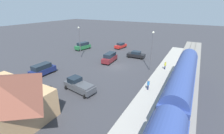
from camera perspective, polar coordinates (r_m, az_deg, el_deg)
name	(u,v)px	position (r m, az deg, el deg)	size (l,w,h in m)	color
ground_plane	(116,66)	(34.48, 1.58, 0.33)	(200.00, 200.00, 0.00)	#38383D
railway_track	(184,79)	(31.14, 25.14, -4.09)	(4.80, 70.00, 0.30)	gray
platform	(162,74)	(31.47, 17.96, -2.64)	(3.20, 46.00, 0.30)	#A8A399
passenger_train	(170,123)	(15.42, 20.69, -18.91)	(2.93, 38.59, 4.98)	#33478C
pedestrian_on_platform	(148,84)	(24.61, 13.28, -6.18)	(0.36, 0.36, 1.71)	#23284C
pedestrian_waiting_far	(165,65)	(33.45, 19.09, 0.76)	(0.36, 0.36, 1.71)	#23284C
suv_green	(83,46)	(48.53, -10.74, 7.71)	(2.96, 5.21, 2.22)	#236638
sedan_black	(136,55)	(40.30, 8.89, 4.58)	(4.58, 2.44, 1.74)	black
pickup_charcoal	(79,85)	(24.71, -12.12, -6.63)	(5.63, 3.11, 2.14)	#47494F
suv_navy	(42,69)	(32.61, -24.36, -0.80)	(2.10, 4.95, 2.22)	navy
suv_maroon	(110,58)	(36.60, -0.88, 3.53)	(2.27, 5.02, 2.22)	maroon
sedan_red	(121,45)	(49.32, 3.23, 7.95)	(2.52, 4.73, 1.74)	red
light_pole_near_platform	(152,47)	(31.75, 14.56, 7.28)	(0.44, 0.44, 8.02)	#515156
light_pole_lot_center	(79,39)	(40.13, -11.94, 10.24)	(0.44, 0.44, 7.80)	#515156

